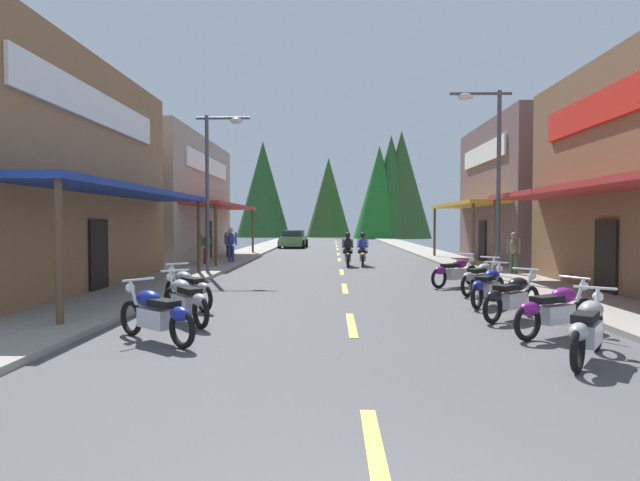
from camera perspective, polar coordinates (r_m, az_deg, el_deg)
name	(u,v)px	position (r m, az deg, el deg)	size (l,w,h in m)	color
ground	(340,262)	(27.26, 2.17, -2.36)	(9.44, 79.84, 0.10)	#4C4C4F
sidewalk_left	(228,259)	(27.81, -10.07, -2.08)	(2.35, 79.84, 0.12)	gray
sidewalk_right	(452,260)	(27.97, 14.35, -2.08)	(2.35, 79.84, 0.12)	gray
centerline_dashes	(339,257)	(30.05, 2.10, -1.85)	(0.16, 53.38, 0.01)	#E0C64C
storefront_left_far	(138,200)	(29.56, -19.44, 4.27)	(9.43, 12.04, 6.50)	gray
storefront_right_far	(551,193)	(27.81, 24.12, 4.78)	(8.39, 9.40, 6.91)	brown
streetlamp_left	(215,172)	(20.07, -11.51, 7.47)	(2.03, 0.30, 6.05)	#474C51
streetlamp_right	(490,159)	(18.16, 18.24, 8.55)	(2.03, 0.30, 6.36)	#474C51
motorcycle_parked_right_0	(588,328)	(8.51, 27.46, -8.56)	(1.33, 1.80, 1.04)	black
motorcycle_parked_right_1	(555,309)	(10.06, 24.52, -6.91)	(1.89, 1.18, 1.04)	black
motorcycle_parked_right_2	(512,296)	(11.50, 20.43, -5.76)	(1.68, 1.48, 1.04)	black
motorcycle_parked_right_3	(488,286)	(13.20, 18.07, -4.75)	(1.35, 1.78, 1.04)	black
motorcycle_parked_right_4	(481,277)	(15.20, 17.32, -3.86)	(1.56, 1.61, 1.04)	black
motorcycle_parked_right_5	(455,271)	(16.72, 14.68, -3.31)	(1.80, 1.33, 1.04)	black
motorcycle_parked_left_0	(156,313)	(9.19, -17.63, -7.66)	(1.75, 1.40, 1.04)	black
motorcycle_parked_left_1	(185,299)	(10.72, -14.65, -6.26)	(1.42, 1.73, 1.04)	black
motorcycle_parked_left_2	(188,288)	(12.51, -14.34, -5.08)	(1.57, 1.60, 1.04)	black
rider_cruising_lead	(348,252)	(23.75, 3.08, -1.30)	(0.60, 2.14, 1.57)	black
rider_cruising_trailing	(363,252)	(24.02, 4.73, -1.26)	(0.60, 2.14, 1.57)	black
pedestrian_by_shop	(207,245)	(24.11, -12.37, -0.51)	(0.55, 0.35, 1.70)	maroon
pedestrian_browsing	(229,243)	(28.95, -9.99, -0.24)	(0.57, 0.30, 1.57)	black
pedestrian_waiting	(514,251)	(20.43, 20.59, -1.11)	(0.42, 0.47, 1.65)	#3F593F
pedestrian_strolling	(231,243)	(25.26, -9.79, -0.25)	(0.57, 0.28, 1.78)	#333F8C
parked_car_curbside	(293,239)	(41.60, -2.96, 0.15)	(2.20, 4.37, 1.40)	#4C723F
treeline_backdrop	(352,189)	(68.57, 3.56, 5.68)	(26.13, 13.11, 13.80)	#2D4D23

